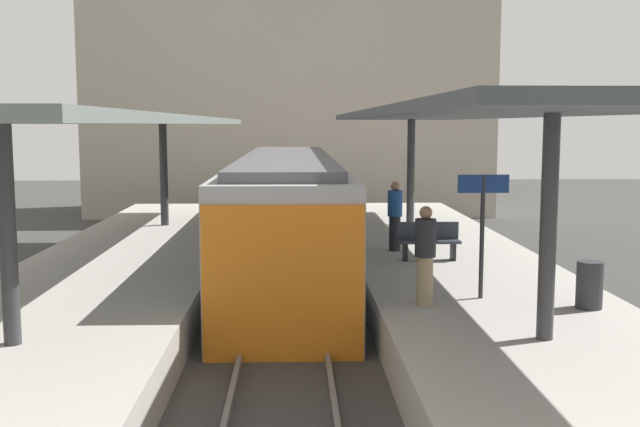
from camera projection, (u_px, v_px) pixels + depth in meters
name	position (u px, v px, depth m)	size (l,w,h in m)	color
ground_plane	(286.00, 320.00, 15.70)	(80.00, 80.00, 0.00)	#383835
platform_left	(102.00, 299.00, 15.51)	(4.40, 28.00, 1.00)	#ADA8A0
platform_right	(466.00, 296.00, 15.77)	(4.40, 28.00, 1.00)	#ADA8A0
track_ballast	(286.00, 316.00, 15.69)	(3.20, 28.00, 0.20)	#423F3D
rail_near_side	(251.00, 308.00, 15.64)	(0.08, 28.00, 0.14)	slate
rail_far_side	(320.00, 308.00, 15.69)	(0.08, 28.00, 0.14)	slate
commuter_train	(287.00, 215.00, 19.57)	(2.78, 14.98, 3.10)	#ADADB2
canopy_left	(113.00, 122.00, 16.47)	(4.18, 21.00, 3.26)	#333335
canopy_right	(456.00, 115.00, 16.71)	(4.18, 21.00, 3.41)	#333335
platform_bench	(429.00, 240.00, 17.14)	(1.40, 0.41, 0.86)	black
platform_sign	(483.00, 208.00, 13.21)	(0.90, 0.08, 2.21)	#262628
litter_bin	(589.00, 285.00, 12.62)	(0.44, 0.44, 0.80)	#2D2D30
passenger_near_bench	(425.00, 254.00, 12.77)	(0.36, 0.36, 1.71)	#998460
passenger_mid_platform	(395.00, 215.00, 18.32)	(0.36, 0.36, 1.70)	#232328
station_building_backdrop	(290.00, 94.00, 34.90)	(18.00, 6.00, 11.00)	#A89E8E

